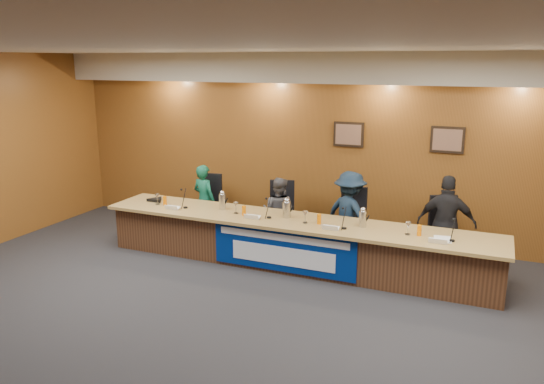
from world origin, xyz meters
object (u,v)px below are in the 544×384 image
Objects in this scene: office_chair_b at (281,217)px; office_chair_d at (446,237)px; banner at (283,251)px; panelist_c at (350,214)px; dais_body at (293,244)px; carafe_right at (363,219)px; speakerphone at (156,200)px; panelist_d at (446,223)px; office_chair_a at (207,208)px; panelist_b at (279,212)px; panelist_a at (204,201)px; carafe_left at (222,202)px; office_chair_c at (351,225)px; carafe_mid at (287,210)px.

office_chair_b and office_chair_d have the same top height.
panelist_c reaches higher than banner.
dais_body is 1.18m from carafe_right.
dais_body is 1.06m from panelist_c.
carafe_right is 0.74× the size of speakerphone.
office_chair_b is at bearing -3.35° from panelist_d.
banner is 4.58× the size of office_chair_a.
office_chair_d is (2.69, 0.10, -0.11)m from panelist_b.
panelist_a is 0.19m from office_chair_a.
panelist_d is at bearing -18.15° from office_chair_b.
office_chair_b is 1.91× the size of carafe_left.
carafe_left reaches higher than speakerphone.
panelist_a is at bearing 157.00° from office_chair_d.
office_chair_b is at bearing 152.48° from carafe_right.
speakerphone is at bearing 179.40° from carafe_right.
dais_body is 25.49× the size of carafe_right.
panelist_d is at bearing 11.75° from carafe_left.
banner reaches higher than office_chair_d.
carafe_left is 1.28m from speakerphone.
office_chair_c is (1.22, 0.10, -0.11)m from panelist_b.
panelist_c reaches higher than office_chair_d.
carafe_right is 3.56m from speakerphone.
carafe_mid is at bearing -137.75° from office_chair_c.
office_chair_c is (2.65, 0.00, 0.00)m from office_chair_a.
panelist_a is 2.00m from carafe_mid.
panelist_c is 0.24m from office_chair_c.
panelist_d is 3.01× the size of office_chair_a.
panelist_b is 2.69m from panelist_d.
carafe_right is at bearing 0.48° from dais_body.
carafe_mid reaches higher than banner.
panelist_b is 2.48× the size of office_chair_b.
panelist_d is 3.01× the size of office_chair_c.
panelist_c reaches higher than office_chair_a.
office_chair_c is at bearing -9.90° from office_chair_a.
office_chair_d is (2.15, 0.84, 0.13)m from dais_body.
speakerphone is at bearing 20.12° from panelist_b.
office_chair_b is (-2.69, 0.10, -0.24)m from panelist_d.
panelist_a is 4.12m from office_chair_d.
panelist_d is 4.52× the size of speakerphone.
office_chair_a is at bearing 147.43° from banner.
panelist_d reaches higher than panelist_a.
carafe_left reaches higher than carafe_right.
carafe_left is (-0.68, -0.70, 0.28)m from panelist_b.
panelist_d reaches higher than office_chair_d.
speakerphone is at bearing 7.30° from panelist_d.
carafe_mid is 1.02× the size of carafe_right.
carafe_right reaches higher than office_chair_a.
carafe_mid is (-2.26, -0.82, 0.39)m from office_chair_d.
panelist_b is 0.88m from carafe_mid.
banner is 1.85× the size of panelist_b.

